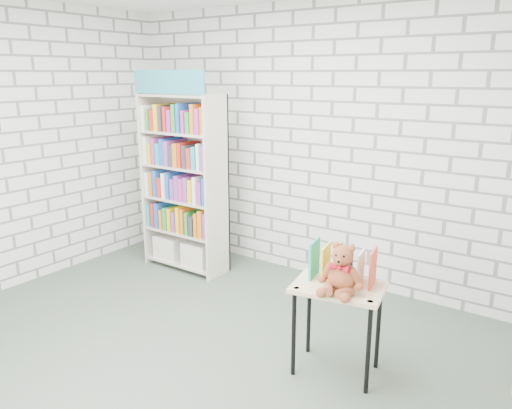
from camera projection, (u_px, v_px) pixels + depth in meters
The scene contains 6 objects.
ground at pixel (180, 352), 3.88m from camera, with size 4.50×4.50×0.00m, color #455245.
room_shell at pixel (169, 120), 3.43m from camera, with size 4.52×4.02×2.81m.
bookshelf at pixel (184, 182), 5.36m from camera, with size 0.95×0.37×2.13m.
display_table at pixel (338, 298), 3.49m from camera, with size 0.69×0.54×0.67m.
table_books at pixel (343, 263), 3.52m from camera, with size 0.46×0.27×0.26m.
teddy_bear at pixel (341, 273), 3.33m from camera, with size 0.31×0.30×0.34m.
Camera 1 is at (2.48, -2.49, 2.09)m, focal length 35.00 mm.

